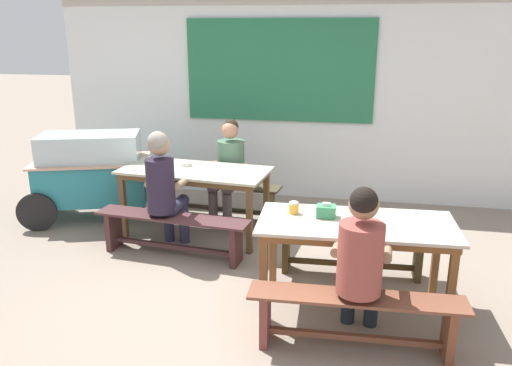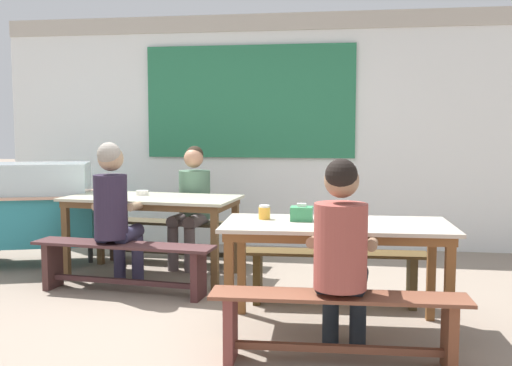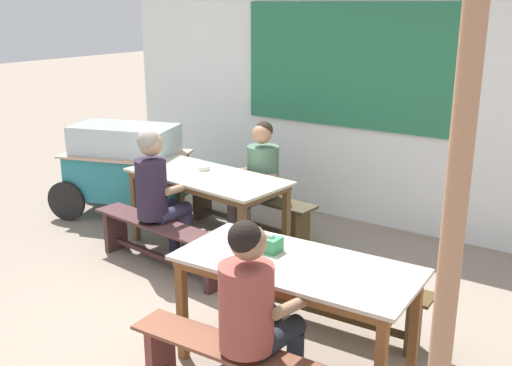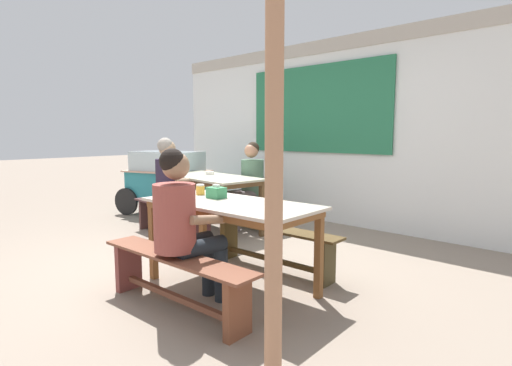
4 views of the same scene
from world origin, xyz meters
name	(u,v)px [view 1 (image 1 of 4)]	position (x,y,z in m)	size (l,w,h in m)	color
ground_plane	(252,289)	(0.00, 0.00, 0.00)	(40.00, 40.00, 0.00)	gray
backdrop_wall	(293,92)	(-0.01, 2.82, 1.45)	(6.51, 0.23, 2.77)	white
dining_table_far	(195,176)	(-0.89, 1.15, 0.70)	(1.71, 0.92, 0.78)	#BAB99C
dining_table_near	(356,231)	(0.90, -0.13, 0.70)	(1.62, 0.81, 0.78)	#BEB2A2
bench_far_back	(216,193)	(-0.82, 1.76, 0.30)	(1.66, 0.46, 0.44)	#413826
bench_far_front	(172,229)	(-0.95, 0.54, 0.29)	(1.65, 0.45, 0.44)	#46292A
bench_near_back	(351,247)	(0.87, 0.49, 0.29)	(1.49, 0.30, 0.44)	#49361B
bench_near_front	(355,315)	(0.92, -0.74, 0.29)	(1.56, 0.34, 0.44)	brown
food_cart	(91,170)	(-2.30, 1.41, 0.62)	(1.80, 1.20, 1.07)	teal
person_near_front	(361,257)	(0.94, -0.67, 0.71)	(0.45, 0.59, 1.26)	#1F262D
person_left_back_turned	(164,185)	(-1.05, 0.63, 0.75)	(0.41, 0.56, 1.31)	#322F4B
person_center_facing	(229,165)	(-0.63, 1.67, 0.70)	(0.47, 0.59, 1.25)	#685A5D
tissue_box	(326,211)	(0.65, -0.07, 0.83)	(0.16, 0.13, 0.13)	#368A55
condiment_jar	(294,208)	(0.37, -0.04, 0.83)	(0.08, 0.08, 0.10)	gold
soup_bowl	(186,164)	(-1.03, 1.28, 0.80)	(0.12, 0.12, 0.04)	silver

